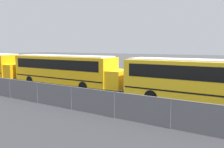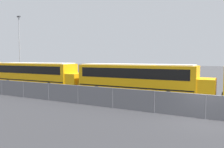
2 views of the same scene
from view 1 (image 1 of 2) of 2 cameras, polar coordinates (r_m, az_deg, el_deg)
school_bus_4 at (r=21.07m, az=-12.20°, el=1.46°), size 12.23×2.48×3.00m
school_bus_5 at (r=15.01m, az=24.87°, el=-1.28°), size 12.23×2.48×3.00m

